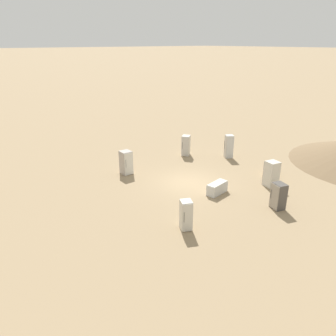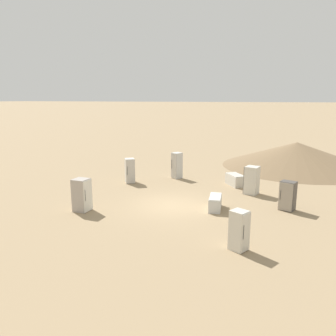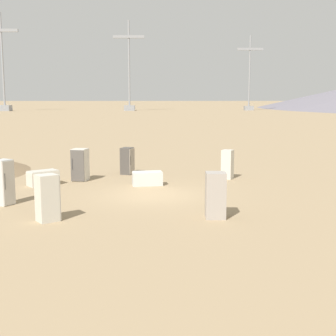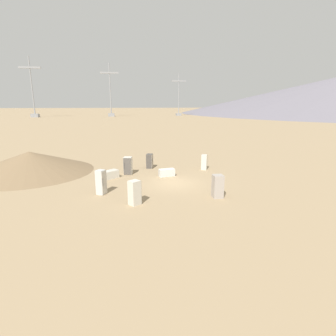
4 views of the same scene
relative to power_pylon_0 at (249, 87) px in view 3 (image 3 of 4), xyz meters
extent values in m
plane|color=#9E8460|center=(-29.80, -134.91, -7.52)|extent=(1000.00, 1000.00, 0.00)
cube|color=gray|center=(0.00, 0.00, -6.79)|extent=(2.90, 2.90, 1.45)
cylinder|color=gray|center=(0.00, 0.00, 5.30)|extent=(0.48, 0.48, 22.73)
cube|color=gray|center=(0.00, 0.00, 12.31)|extent=(8.46, 0.73, 0.73)
cube|color=gray|center=(-39.31, -2.83, -6.67)|extent=(3.41, 3.41, 1.70)
cylinder|color=gray|center=(-39.31, -2.83, 7.54)|extent=(0.57, 0.57, 26.70)
cube|color=gray|center=(-39.31, -2.83, 15.77)|extent=(9.94, 0.85, 0.85)
cube|color=gray|center=(-78.62, -5.66, -6.61)|extent=(3.63, 3.63, 1.81)
cylinder|color=gray|center=(-78.62, -5.66, 8.50)|extent=(0.60, 0.60, 28.41)
cube|color=gray|center=(-78.62, -5.66, 17.26)|extent=(10.58, 0.91, 0.91)
cube|color=beige|center=(-33.44, -139.30, -6.67)|extent=(0.93, 0.91, 1.70)
cube|color=#BCB7AD|center=(-33.15, -139.09, -6.67)|extent=(0.38, 0.51, 1.63)
cylinder|color=#2D2D2D|center=(-32.99, -139.24, -6.59)|extent=(0.02, 0.02, 0.59)
cube|color=beige|center=(-25.73, -130.63, -6.73)|extent=(0.76, 0.77, 1.58)
cube|color=beige|center=(-25.59, -130.35, -6.73)|extent=(0.50, 0.27, 1.52)
cylinder|color=#2D2D2D|center=(-25.41, -130.40, -6.65)|extent=(0.02, 0.02, 0.55)
cube|color=beige|center=(-35.32, -132.35, -7.16)|extent=(1.64, 1.52, 0.71)
cube|color=beige|center=(-35.32, -132.35, -6.79)|extent=(1.57, 1.46, 0.04)
cube|color=beige|center=(-33.65, -131.09, -6.66)|extent=(0.90, 0.89, 1.71)
cube|color=#56514C|center=(-33.73, -131.47, -6.66)|extent=(0.72, 0.20, 1.64)
cylinder|color=#2D2D2D|center=(-34.00, -131.44, -6.58)|extent=(0.02, 0.02, 0.60)
cube|color=#4C4742|center=(-31.31, -128.98, -6.75)|extent=(0.79, 0.89, 1.54)
cube|color=gray|center=(-31.01, -129.08, -6.75)|extent=(0.26, 0.69, 1.47)
cylinder|color=#2D2D2D|center=(-31.07, -129.33, -6.67)|extent=(0.02, 0.02, 0.54)
cube|color=#A89E93|center=(-27.36, -138.94, -6.67)|extent=(0.74, 0.77, 1.70)
cube|color=silver|center=(-27.35, -138.54, -6.67)|extent=(0.70, 0.06, 1.63)
cylinder|color=#2D2D2D|center=(-27.10, -138.52, -6.58)|extent=(0.02, 0.02, 0.60)
cube|color=silver|center=(-35.83, -136.68, -6.57)|extent=(0.81, 0.82, 1.89)
cube|color=#BCB7AD|center=(-35.57, -136.85, -6.57)|extent=(0.34, 0.51, 1.81)
cylinder|color=#2D2D2D|center=(-35.66, -137.04, -6.48)|extent=(0.02, 0.02, 0.66)
cube|color=silver|center=(-30.04, -132.52, -7.18)|extent=(1.58, 0.83, 0.68)
cube|color=silver|center=(-30.04, -132.52, -6.82)|extent=(1.52, 0.80, 0.04)
camera|label=1|loc=(-15.93, -119.87, 1.46)|focal=35.00mm
camera|label=2|loc=(-13.80, -128.98, -1.78)|focal=35.00mm
camera|label=3|loc=(-29.39, -155.72, -3.09)|focal=50.00mm
camera|label=4|loc=(-34.14, -156.31, -0.82)|focal=28.00mm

